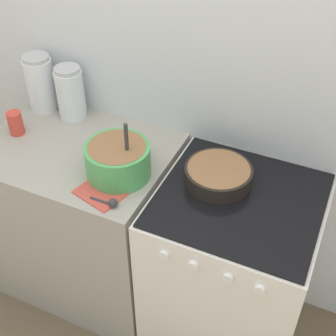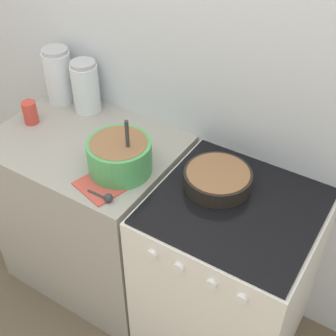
# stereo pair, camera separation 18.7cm
# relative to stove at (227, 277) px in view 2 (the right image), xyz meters

# --- Properties ---
(wall_back) EXTENTS (4.67, 0.05, 2.40)m
(wall_back) POSITION_rel_stove_xyz_m (-0.34, 0.33, 0.75)
(wall_back) COLOR silver
(wall_back) RESTS_ON ground_plane
(countertop_cabinet) EXTENTS (0.83, 0.62, 0.89)m
(countertop_cabinet) POSITION_rel_stove_xyz_m (-0.76, 0.00, 0.00)
(countertop_cabinet) COLOR #9E998E
(countertop_cabinet) RESTS_ON ground_plane
(stove) EXTENTS (0.65, 0.64, 0.89)m
(stove) POSITION_rel_stove_xyz_m (0.00, 0.00, 0.00)
(stove) COLOR white
(stove) RESTS_ON ground_plane
(mixing_bowl) EXTENTS (0.26, 0.26, 0.26)m
(mixing_bowl) POSITION_rel_stove_xyz_m (-0.50, -0.07, 0.53)
(mixing_bowl) COLOR #4CA559
(mixing_bowl) RESTS_ON countertop_cabinet
(baking_pan) EXTENTS (0.27, 0.27, 0.07)m
(baking_pan) POSITION_rel_stove_xyz_m (-0.11, 0.06, 0.48)
(baking_pan) COLOR black
(baking_pan) RESTS_ON stove
(storage_jar_left) EXTENTS (0.14, 0.14, 0.28)m
(storage_jar_left) POSITION_rel_stove_xyz_m (-1.08, 0.22, 0.57)
(storage_jar_left) COLOR silver
(storage_jar_left) RESTS_ON countertop_cabinet
(storage_jar_middle) EXTENTS (0.13, 0.13, 0.25)m
(storage_jar_middle) POSITION_rel_stove_xyz_m (-0.91, 0.22, 0.56)
(storage_jar_middle) COLOR silver
(storage_jar_middle) RESTS_ON countertop_cabinet
(tin_can) EXTENTS (0.07, 0.07, 0.11)m
(tin_can) POSITION_rel_stove_xyz_m (-1.06, -0.01, 0.50)
(tin_can) COLOR #CC3F33
(tin_can) RESTS_ON countertop_cabinet
(recipe_page) EXTENTS (0.23, 0.26, 0.01)m
(recipe_page) POSITION_rel_stove_xyz_m (-0.50, -0.16, 0.45)
(recipe_page) COLOR #CC4C3F
(recipe_page) RESTS_ON countertop_cabinet
(measuring_spoon) EXTENTS (0.12, 0.04, 0.04)m
(measuring_spoon) POSITION_rel_stove_xyz_m (-0.44, -0.24, 0.46)
(measuring_spoon) COLOR #333338
(measuring_spoon) RESTS_ON countertop_cabinet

